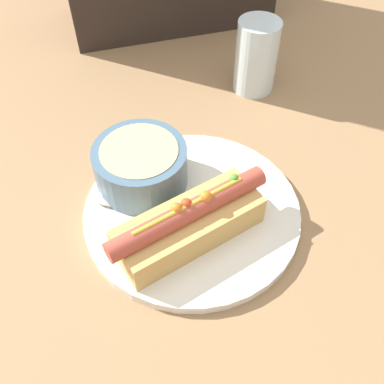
% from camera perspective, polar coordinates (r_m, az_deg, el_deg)
% --- Properties ---
extents(ground_plane, '(4.00, 4.00, 0.00)m').
position_cam_1_polar(ground_plane, '(0.55, -0.00, -2.92)').
color(ground_plane, '#93704C').
extents(dinner_plate, '(0.26, 0.26, 0.01)m').
position_cam_1_polar(dinner_plate, '(0.54, -0.00, -2.52)').
color(dinner_plate, white).
rests_on(dinner_plate, ground_plane).
extents(hot_dog, '(0.19, 0.11, 0.06)m').
position_cam_1_polar(hot_dog, '(0.49, -0.36, -3.90)').
color(hot_dog, tan).
rests_on(hot_dog, dinner_plate).
extents(soup_bowl, '(0.11, 0.11, 0.05)m').
position_cam_1_polar(soup_bowl, '(0.55, -6.54, 3.52)').
color(soup_bowl, slate).
rests_on(soup_bowl, dinner_plate).
extents(spoon, '(0.13, 0.12, 0.01)m').
position_cam_1_polar(spoon, '(0.55, -8.96, -1.44)').
color(spoon, '#B7B7BC').
rests_on(spoon, dinner_plate).
extents(drinking_glass, '(0.06, 0.06, 0.11)m').
position_cam_1_polar(drinking_glass, '(0.71, 8.15, 16.66)').
color(drinking_glass, silver).
rests_on(drinking_glass, ground_plane).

